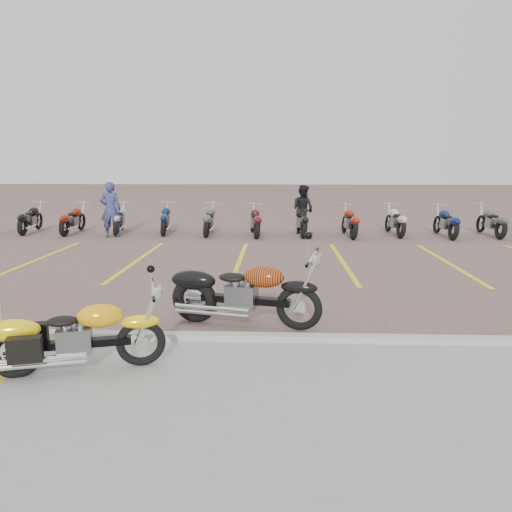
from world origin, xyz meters
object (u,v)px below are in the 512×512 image
at_px(yellow_cruiser, 74,339).
at_px(person_a, 111,210).
at_px(person_b, 303,209).
at_px(flame_cruiser, 242,295).

xyz_separation_m(yellow_cruiser, person_a, (-3.25, 11.22, 0.52)).
bearing_deg(person_a, person_b, 176.41).
distance_m(person_a, person_b, 6.75).
height_order(yellow_cruiser, person_b, person_b).
xyz_separation_m(flame_cruiser, person_b, (1.48, 10.48, 0.38)).
bearing_deg(person_b, person_a, 53.00).
relative_size(yellow_cruiser, person_b, 1.17).
relative_size(flame_cruiser, person_b, 1.38).
distance_m(yellow_cruiser, flame_cruiser, 2.67).
relative_size(yellow_cruiser, person_a, 1.08).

